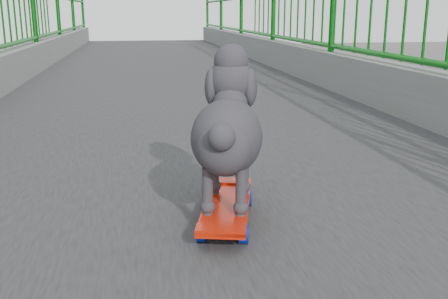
% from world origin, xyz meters
% --- Properties ---
extents(skateboard, '(0.25, 0.49, 0.06)m').
position_xyz_m(skateboard, '(-0.02, 1.09, 7.05)').
color(skateboard, red).
rests_on(skateboard, footbridge).
extents(poodle, '(0.29, 0.50, 0.43)m').
position_xyz_m(poodle, '(-0.02, 1.12, 7.29)').
color(poodle, '#302D32').
rests_on(poodle, skateboard).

